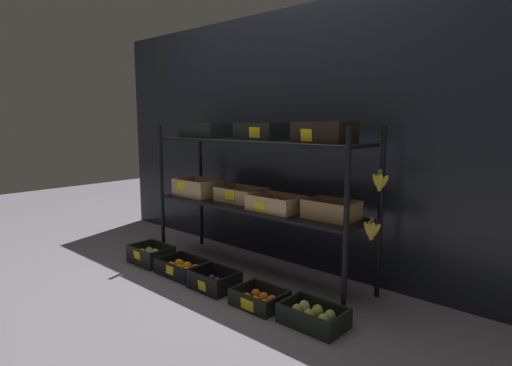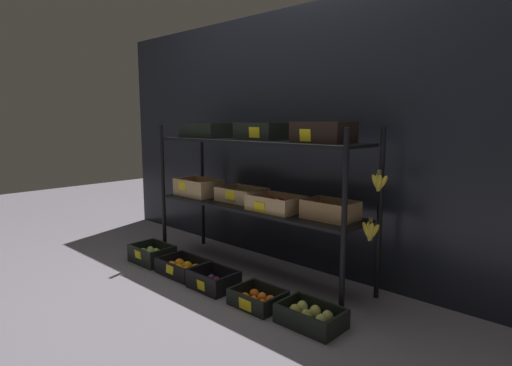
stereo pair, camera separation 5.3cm
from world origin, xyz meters
The scene contains 8 objects.
ground_plane centered at (0.00, 0.00, 0.00)m, with size 10.00×10.00×0.00m, color slate.
storefront_wall centered at (0.00, 0.41, 0.96)m, with size 4.10×0.12×1.93m, color black.
display_rack centered at (0.00, 0.01, 0.73)m, with size 1.82×0.45×1.10m.
crate_ground_pear centered at (-0.76, -0.39, 0.06)m, with size 0.33×0.25×0.14m.
crate_ground_orange centered at (-0.37, -0.38, 0.04)m, with size 0.36×0.26×0.11m.
crate_ground_plum centered at (-0.01, -0.40, 0.04)m, with size 0.31×0.24×0.12m.
crate_ground_tangerine centered at (0.38, -0.39, 0.04)m, with size 0.31×0.25×0.10m.
crate_ground_rightmost_pear centered at (0.76, -0.37, 0.05)m, with size 0.35×0.23×0.11m.
Camera 2 is at (2.02, -2.15, 1.12)m, focal length 29.38 mm.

